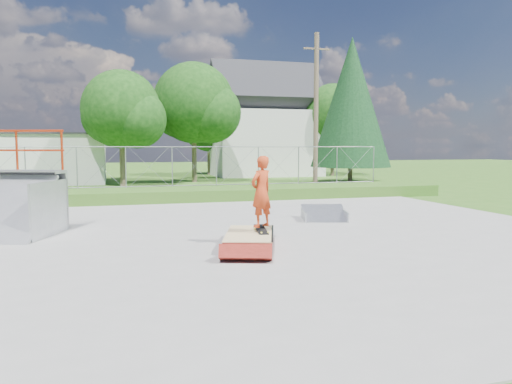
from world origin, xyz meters
TOP-DOWN VIEW (x-y plane):
  - ground at (0.00, 0.00)m, footprint 120.00×120.00m
  - concrete_pad at (0.00, 0.00)m, footprint 20.00×16.00m
  - grass_berm at (0.00, 9.50)m, footprint 24.00×3.00m
  - grind_box at (0.44, -0.90)m, footprint 1.70×2.42m
  - flat_bank_ramp at (3.75, 2.38)m, footprint 1.66×1.72m
  - skateboard at (0.74, -0.84)m, footprint 0.30×0.81m
  - skater at (0.74, -0.84)m, footprint 0.72×0.64m
  - chain_link_fence at (0.00, 10.50)m, footprint 20.00×0.06m
  - utility_building_flat at (-8.00, 22.00)m, footprint 10.00×6.00m
  - gable_house at (9.00, 26.00)m, footprint 8.40×6.08m
  - utility_pole at (7.50, 12.00)m, footprint 0.24×0.24m
  - tree_left_near at (-1.75, 17.83)m, footprint 4.76×4.48m
  - tree_center at (2.78, 19.81)m, footprint 5.44×5.12m
  - tree_right_far at (14.27, 23.82)m, footprint 5.10×4.80m
  - tree_back_mid at (5.21, 27.86)m, footprint 4.08×3.84m
  - conifer_tree at (12.00, 17.00)m, footprint 5.04×5.04m

SIDE VIEW (x-z plane):
  - ground at x=0.00m, z-range 0.00..0.00m
  - concrete_pad at x=0.00m, z-range 0.00..0.04m
  - grind_box at x=0.44m, z-range 0.00..0.33m
  - flat_bank_ramp at x=3.75m, z-range 0.00..0.41m
  - grass_berm at x=0.00m, z-range 0.00..0.50m
  - skateboard at x=0.74m, z-range 0.31..0.44m
  - skater at x=0.74m, z-range 0.37..2.02m
  - chain_link_fence at x=0.00m, z-range 0.50..2.30m
  - utility_building_flat at x=-8.00m, z-range 0.00..3.00m
  - tree_back_mid at x=5.21m, z-range 0.78..6.48m
  - gable_house at x=9.00m, z-range -0.63..8.31m
  - utility_pole at x=7.50m, z-range 0.00..8.00m
  - tree_left_near at x=-1.75m, z-range 0.91..7.56m
  - tree_right_far at x=14.27m, z-range 0.98..8.10m
  - tree_center at x=2.78m, z-range 1.05..8.65m
  - conifer_tree at x=12.00m, z-range 0.50..9.60m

